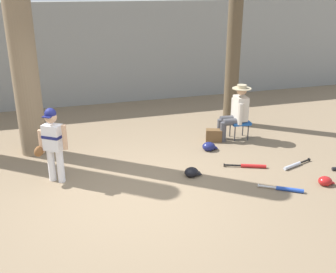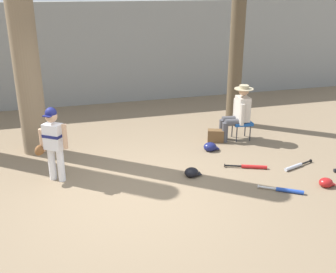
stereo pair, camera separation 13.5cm
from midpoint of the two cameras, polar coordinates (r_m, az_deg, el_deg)
ground_plane at (r=6.46m, az=-4.46°, el=-8.52°), size 60.00×60.00×0.00m
concrete_back_wall at (r=11.37m, az=-10.55°, el=11.47°), size 18.00×0.36×2.76m
tree_near_player at (r=7.98m, az=-19.54°, el=13.47°), size 0.80×0.80×5.41m
tree_behind_spectator at (r=9.39m, az=10.41°, el=16.30°), size 0.50×0.50×5.46m
young_ballplayer at (r=6.91m, az=-15.57°, el=-0.44°), size 0.60×0.39×1.31m
folding_stool at (r=8.79m, az=10.87°, el=1.88°), size 0.44×0.44×0.41m
seated_spectator at (r=8.67m, az=10.38°, el=3.57°), size 0.67×0.54×1.20m
handbag_beside_stool at (r=8.64m, az=7.25°, el=0.11°), size 0.38×0.29×0.26m
bat_blue_youth at (r=6.85m, az=17.03°, el=-7.34°), size 0.64×0.45×0.07m
bat_red_barrel at (r=7.53m, az=12.22°, el=-4.22°), size 0.74×0.35×0.07m
bat_aluminum_silver at (r=7.76m, az=18.19°, el=-4.06°), size 0.70×0.29×0.07m
batting_helmet_red at (r=7.24m, az=22.09°, el=-6.11°), size 0.28×0.21×0.16m
batting_helmet_navy at (r=8.17m, az=6.50°, el=-1.48°), size 0.32×0.24×0.18m
batting_helmet_black at (r=7.07m, az=3.94°, el=-5.13°), size 0.30×0.23×0.17m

